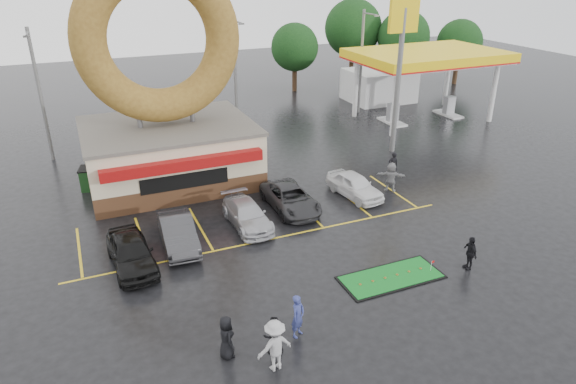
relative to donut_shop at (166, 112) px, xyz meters
name	(u,v)px	position (x,y,z in m)	size (l,w,h in m)	color
ground	(299,274)	(3.00, -12.97, -4.46)	(120.00, 120.00, 0.00)	black
donut_shop	(166,112)	(0.00, 0.00, 0.00)	(10.20, 8.70, 13.50)	#472B19
gas_station	(405,71)	(23.00, 7.97, -0.77)	(12.30, 13.65, 5.90)	silver
shell_sign	(401,48)	(16.00, -0.97, 2.91)	(2.20, 0.36, 10.60)	slate
streetlight_left	(40,93)	(-7.00, 6.95, 0.32)	(0.40, 2.21, 9.00)	slate
streetlight_mid	(235,73)	(7.00, 7.95, 0.32)	(0.40, 2.21, 9.00)	slate
streetlight_right	(362,60)	(19.00, 8.95, 0.32)	(0.40, 2.21, 9.00)	slate
tree_far_a	(404,37)	(29.00, 17.03, 0.72)	(5.60, 5.60, 8.00)	#332114
tree_far_b	(460,42)	(35.00, 15.03, 0.07)	(4.90, 4.90, 7.00)	#332114
tree_far_c	(353,28)	(25.00, 21.03, 1.37)	(6.30, 6.30, 9.00)	#332114
tree_far_d	(295,47)	(17.00, 19.03, 0.07)	(4.90, 4.90, 7.00)	#332114
car_black	(131,252)	(-3.79, -9.41, -3.70)	(1.80, 4.48, 1.53)	black
car_dgrey	(178,232)	(-1.41, -8.31, -3.73)	(1.56, 4.48, 1.48)	#2F2E31
car_silver	(247,215)	(2.39, -7.69, -3.83)	(1.77, 4.36, 1.27)	#ACACB2
car_grey	(290,198)	(5.27, -6.81, -3.80)	(2.21, 4.78, 1.33)	#2B2B2D
car_white	(355,185)	(9.47, -6.75, -3.77)	(1.65, 4.10, 1.40)	silver
person_blue	(298,316)	(1.26, -16.73, -3.58)	(0.64, 0.42, 1.76)	navy
person_blackjkt	(273,335)	(0.08, -17.22, -3.71)	(0.74, 0.57, 1.52)	black
person_hoodie	(275,345)	(-0.16, -17.98, -3.48)	(1.28, 0.73, 1.98)	#9A9A9D
person_bystander	(226,337)	(-1.51, -16.75, -3.63)	(0.82, 0.53, 1.68)	black
person_cameraman	(470,253)	(10.33, -15.62, -3.65)	(0.95, 0.40, 1.63)	black
person_walker_near	(391,177)	(11.83, -6.99, -3.53)	(1.73, 0.55, 1.86)	gray
person_walker_far	(393,165)	(13.09, -5.31, -3.57)	(0.65, 0.43, 1.78)	black
dumpster	(97,178)	(-4.50, 0.54, -3.81)	(1.80, 1.20, 1.30)	#183E18
putting_green	(391,277)	(6.65, -14.91, -4.43)	(4.65, 2.01, 0.58)	black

